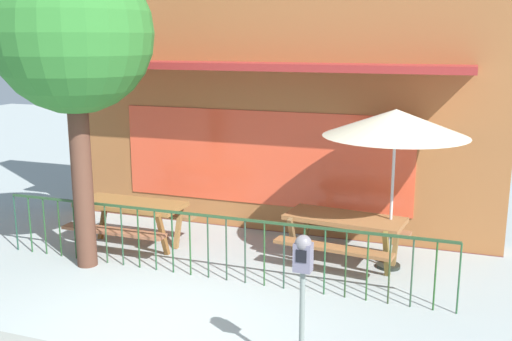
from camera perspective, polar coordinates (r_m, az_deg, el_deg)
ground at (r=7.58m, az=-9.86°, el=-14.64°), size 40.00×40.00×0.00m
pub_storefront at (r=10.67m, az=0.98°, el=8.68°), size 8.28×1.31×5.47m
patio_fence_front at (r=8.67m, az=-4.66°, el=-6.17°), size 6.98×0.04×0.97m
picnic_table_left at (r=10.16m, az=-11.93°, el=-3.90°), size 1.80×1.37×0.79m
picnic_table_right at (r=9.28m, az=8.50°, el=-5.35°), size 1.95×1.56×0.79m
patio_umbrella at (r=8.90m, az=13.29°, el=4.43°), size 2.14×2.14×2.45m
parking_meter_near at (r=6.04m, az=4.53°, el=-9.37°), size 0.18×0.17×1.54m
street_tree at (r=9.07m, az=-17.21°, el=12.23°), size 2.32×2.32×4.68m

